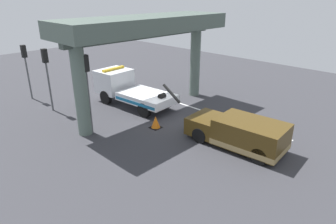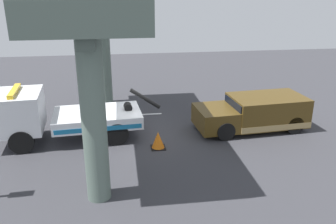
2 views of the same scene
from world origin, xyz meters
The scene contains 11 objects.
ground_plane centered at (0.00, 0.00, -0.05)m, with size 60.00×40.00×0.10m, color #38383D.
lane_stripe_west centered at (-6.00, -2.66, 0.00)m, with size 2.60×0.16×0.01m, color silver.
lane_stripe_mid centered at (0.00, -2.66, 0.00)m, with size 2.60×0.16×0.01m, color silver.
lane_stripe_east centered at (6.00, -2.66, 0.00)m, with size 2.60×0.16×0.01m, color silver.
tow_truck_white centered at (3.84, 0.06, 1.20)m, with size 7.33×2.85×2.46m.
towed_van_green centered at (-5.49, -0.01, 0.78)m, with size 5.35×2.58×1.58m.
overpass_structure centered at (1.68, 0.00, 5.35)m, with size 3.60×11.78×6.25m.
traffic_light_near centered at (1.52, 4.54, 3.30)m, with size 0.39×0.32×4.54m.
traffic_light_far centered at (6.52, 4.54, 3.10)m, with size 0.39×0.32×4.24m.
traffic_light_mid centered at (10.02, 4.54, 2.98)m, with size 0.39×0.32×4.08m.
traffic_cone_orange centered at (-0.65, 1.50, 0.35)m, with size 0.62×0.62×0.74m.
Camera 1 is at (-12.56, 12.54, 7.62)m, focal length 31.65 mm.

